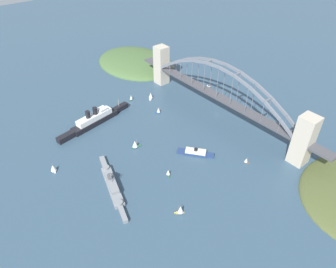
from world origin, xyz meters
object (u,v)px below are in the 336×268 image
(naval_cruiser, at_px, (112,185))
(ocean_liner, at_px, (94,120))
(small_boat_5, at_px, (53,168))
(small_boat_8, at_px, (131,98))
(small_boat_0, at_px, (168,173))
(small_boat_4, at_px, (135,144))
(small_boat_7, at_px, (246,160))
(small_boat_1, at_px, (181,209))
(seaplane_taxiing_near_bridge, at_px, (208,87))
(harbor_ferry_steamer, at_px, (195,152))
(small_boat_2, at_px, (158,110))
(small_boat_3, at_px, (151,95))
(harbor_arch_bridge, at_px, (219,95))

(naval_cruiser, bearing_deg, ocean_liner, -20.28)
(small_boat_5, distance_m, small_boat_8, 150.65)
(small_boat_0, xyz_separation_m, small_boat_4, (55.26, 0.81, 1.39))
(small_boat_7, bearing_deg, small_boat_8, 6.62)
(small_boat_1, bearing_deg, naval_cruiser, 25.19)
(small_boat_4, bearing_deg, small_boat_8, -31.47)
(ocean_liner, bearing_deg, small_boat_7, -151.77)
(seaplane_taxiing_near_bridge, height_order, small_boat_8, small_boat_8)
(small_boat_5, height_order, small_boat_7, small_boat_5)
(harbor_ferry_steamer, xyz_separation_m, small_boat_0, (-6.06, 41.86, 1.12))
(small_boat_2, bearing_deg, seaplane_taxiing_near_bridge, -86.80)
(small_boat_4, bearing_deg, ocean_liner, 10.12)
(naval_cruiser, relative_size, small_boat_3, 8.54)
(naval_cruiser, xyz_separation_m, small_boat_1, (-62.57, -29.43, 1.39))
(ocean_liner, relative_size, small_boat_8, 13.19)
(harbor_arch_bridge, height_order, naval_cruiser, harbor_arch_bridge)
(naval_cruiser, relative_size, small_boat_1, 8.53)
(naval_cruiser, bearing_deg, small_boat_1, -154.81)
(small_boat_2, relative_size, small_boat_3, 0.88)
(harbor_arch_bridge, xyz_separation_m, naval_cruiser, (-22.37, 164.90, -25.53))
(harbor_arch_bridge, height_order, harbor_ferry_steamer, harbor_arch_bridge)
(harbor_arch_bridge, distance_m, naval_cruiser, 168.35)
(ocean_liner, bearing_deg, small_boat_3, -86.60)
(small_boat_2, xyz_separation_m, small_boat_4, (-37.59, 61.34, 0.70))
(seaplane_taxiing_near_bridge, distance_m, small_boat_7, 157.22)
(small_boat_5, height_order, small_boat_8, small_boat_5)
(small_boat_1, relative_size, small_boat_3, 1.00)
(small_boat_4, xyz_separation_m, small_boat_5, (20.65, 83.00, -0.64))
(small_boat_5, xyz_separation_m, small_boat_7, (-112.40, -156.34, -1.09))
(small_boat_2, relative_size, small_boat_7, 1.35)
(small_boat_8, bearing_deg, ocean_liner, 106.24)
(seaplane_taxiing_near_bridge, height_order, small_boat_5, small_boat_5)
(small_boat_4, height_order, small_boat_5, small_boat_4)
(small_boat_8, bearing_deg, small_boat_0, 159.84)
(small_boat_0, height_order, small_boat_5, small_boat_5)
(seaplane_taxiing_near_bridge, relative_size, small_boat_2, 0.93)
(small_boat_2, bearing_deg, small_boat_5, 96.69)
(harbor_arch_bridge, bearing_deg, small_boat_1, 122.09)
(harbor_arch_bridge, distance_m, small_boat_3, 96.63)
(naval_cruiser, distance_m, small_boat_2, 132.31)
(ocean_liner, relative_size, small_boat_4, 9.51)
(ocean_liner, distance_m, harbor_ferry_steamer, 128.70)
(harbor_ferry_steamer, bearing_deg, small_boat_8, -4.24)
(small_boat_0, bearing_deg, harbor_ferry_steamer, -81.76)
(small_boat_3, distance_m, small_boat_7, 164.19)
(harbor_arch_bridge, bearing_deg, seaplane_taxiing_near_bridge, -35.63)
(harbor_arch_bridge, bearing_deg, harbor_ferry_steamer, 117.04)
(seaplane_taxiing_near_bridge, distance_m, small_boat_1, 223.92)
(harbor_ferry_steamer, xyz_separation_m, small_boat_5, (69.86, 125.67, 1.88))
(harbor_arch_bridge, distance_m, small_boat_0, 124.93)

